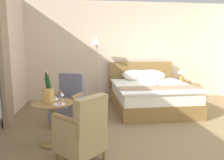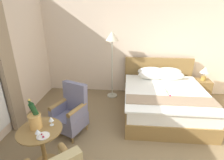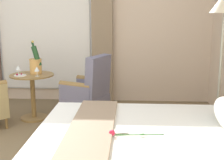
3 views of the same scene
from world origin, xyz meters
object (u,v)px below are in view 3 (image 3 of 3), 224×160
Objects in this scene: wine_glass_near_bucket at (18,68)px; snack_plate at (20,75)px; floor_lamp_brass at (224,18)px; side_table_round at (33,92)px; armchair_by_window at (88,95)px; wine_glass_near_edge at (37,69)px; champagne_bucket at (36,64)px.

wine_glass_near_bucket reaches higher than snack_plate.
floor_lamp_brass is 12.59× the size of wine_glass_near_bucket.
wine_glass_near_bucket is at bearing -67.27° from side_table_round.
wine_glass_near_edge is at bearing -93.41° from armchair_by_window.
floor_lamp_brass is 12.61× the size of wine_glass_near_edge.
champagne_bucket reaches higher than wine_glass_near_bucket.
floor_lamp_brass is 2.87m from wine_glass_near_bucket.
armchair_by_window is (0.25, 0.81, -0.40)m from champagne_bucket.
side_table_round is at bearing 130.55° from snack_plate.
floor_lamp_brass is 2.85m from side_table_round.
side_table_round is 0.43m from champagne_bucket.
wine_glass_near_edge reaches higher than snack_plate.
snack_plate reaches higher than side_table_round.
wine_glass_near_edge is (0.06, 0.30, -0.00)m from wine_glass_near_bucket.
side_table_round is 4.78× the size of wine_glass_near_bucket.
floor_lamp_brass is at bearing 71.09° from side_table_round.
floor_lamp_brass is at bearing 67.50° from armchair_by_window.
wine_glass_near_bucket is 0.81× the size of snack_plate.
snack_plate is 0.18× the size of armchair_by_window.
side_table_round is at bearing -34.22° from champagne_bucket.
wine_glass_near_bucket and wine_glass_near_edge have the same top height.
snack_plate is at bearing -44.69° from champagne_bucket.
wine_glass_near_edge is at bearing 20.55° from champagne_bucket.
side_table_round is 0.33m from snack_plate.
floor_lamp_brass is 10.22× the size of snack_plate.
side_table_round is 0.68× the size of armchair_by_window.
champagne_bucket is 0.49× the size of armchair_by_window.
wine_glass_near_bucket is at bearing -136.74° from snack_plate.
armchair_by_window is at bearing 78.31° from side_table_round.
wine_glass_near_edge is at bearing -106.88° from floor_lamp_brass.
side_table_round is 0.43m from wine_glass_near_bucket.
armchair_by_window reaches higher than side_table_round.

